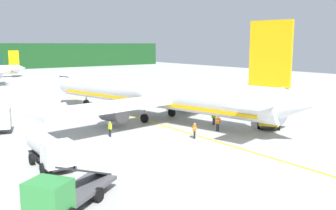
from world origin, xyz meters
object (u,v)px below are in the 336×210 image
cargo_container_near (61,111)px  crew_supervisor (195,129)px  crew_marshaller (214,117)px  crew_loader_right (110,128)px  service_truck_fuel (49,149)px  service_truck_pushback (63,194)px  service_truck_baggage (269,114)px  airliner_foreground (153,93)px  crew_loader_left (218,122)px

cargo_container_near → crew_supervisor: 20.07m
crew_marshaller → crew_loader_right: bearing=170.1°
crew_loader_right → crew_supervisor: size_ratio=1.00×
crew_loader_right → cargo_container_near: bearing=91.8°
service_truck_fuel → cargo_container_near: 20.12m
crew_supervisor → service_truck_pushback: bearing=-153.5°
service_truck_baggage → airliner_foreground: bearing=126.0°
service_truck_pushback → crew_loader_left: size_ratio=3.93×
airliner_foreground → cargo_container_near: 12.44m
service_truck_pushback → crew_marshaller: (23.25, 12.17, -0.13)m
crew_marshaller → crew_supervisor: size_ratio=1.06×
airliner_foreground → cargo_container_near: airliner_foreground is taller
airliner_foreground → crew_supervisor: size_ratio=25.13×
crew_supervisor → crew_marshaller: bearing=30.7°
crew_supervisor → airliner_foreground: bearing=77.6°
service_truck_fuel → crew_loader_left: bearing=2.1°
service_truck_fuel → service_truck_pushback: 9.13m
airliner_foreground → crew_loader_right: (-9.04, -5.25, -2.43)m
airliner_foreground → service_truck_pushback: (-19.57, -19.66, -2.23)m
crew_marshaller → crew_loader_right: crew_marshaller is taller
service_truck_fuel → service_truck_pushback: (-2.25, -8.84, -0.24)m
service_truck_fuel → crew_supervisor: bearing=-1.1°
crew_loader_right → crew_marshaller: bearing=-9.9°
service_truck_baggage → cargo_container_near: size_ratio=2.91×
service_truck_fuel → crew_marshaller: (20.99, 3.33, -0.37)m
service_truck_fuel → crew_loader_left: service_truck_fuel is taller
service_truck_fuel → service_truck_pushback: size_ratio=0.94×
crew_loader_right → crew_supervisor: (6.61, -5.85, 0.00)m
crew_loader_right → service_truck_pushback: bearing=-126.2°
airliner_foreground → service_truck_fuel: bearing=-148.0°
airliner_foreground → service_truck_baggage: 14.70m
service_truck_baggage → service_truck_pushback: bearing=-164.4°
service_truck_baggage → crew_marshaller: service_truck_baggage is taller
service_truck_baggage → crew_supervisor: service_truck_baggage is taller
service_truck_fuel → service_truck_baggage: size_ratio=1.01×
service_truck_pushback → crew_supervisor: service_truck_pushback is taller
crew_loader_left → crew_supervisor: crew_loader_left is taller
service_truck_fuel → crew_loader_right: 9.98m
service_truck_baggage → crew_supervisor: (-11.01, 0.68, -0.53)m
crew_loader_left → crew_loader_right: bearing=155.8°
airliner_foreground → service_truck_fuel: 20.52m
service_truck_baggage → crew_loader_left: size_ratio=3.64×
service_truck_pushback → airliner_foreground: bearing=45.1°
crew_marshaller → crew_loader_left: (-1.89, -2.64, -0.01)m
service_truck_fuel → service_truck_pushback: bearing=-104.3°
service_truck_baggage → crew_loader_right: bearing=159.6°
service_truck_baggage → crew_supervisor: size_ratio=3.81×
service_truck_fuel → crew_loader_left: 19.13m
crew_loader_right → crew_supervisor: 8.83m
crew_marshaller → crew_supervisor: (-6.11, -3.62, -0.06)m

